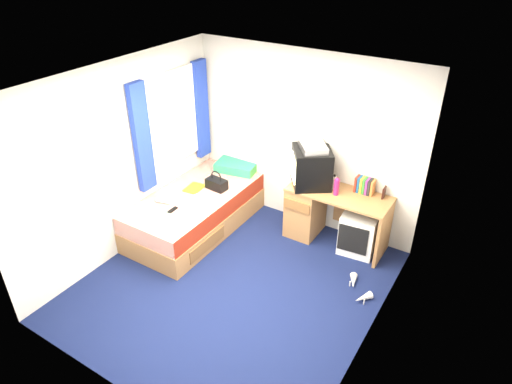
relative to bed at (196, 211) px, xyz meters
The scene contains 20 objects.
ground 1.33m from the bed, 32.46° to the right, with size 3.40×3.40×0.00m, color #0C1438.
room_shell 1.76m from the bed, 32.46° to the right, with size 3.40×3.40×3.40m.
bed is the anchor object (origin of this frame).
pillow 0.95m from the bed, 84.07° to the left, with size 0.58×0.37×0.13m, color teal.
desk 1.67m from the bed, 26.33° to the left, with size 1.30×0.55×0.75m.
storage_cube 2.20m from the bed, 18.98° to the left, with size 0.44×0.44×0.55m, color white.
crt_tv 1.70m from the bed, 28.74° to the left, with size 0.66×0.67×0.50m.
vcr 1.85m from the bed, 28.75° to the left, with size 0.42×0.30×0.08m, color #B1B0B3.
book_row 2.29m from the bed, 24.05° to the left, with size 0.24×0.13×0.20m.
picture_frame 2.50m from the bed, 21.93° to the left, with size 0.02×0.12×0.14m, color black.
pink_water_bottle 1.95m from the bed, 20.95° to the left, with size 0.07×0.07×0.21m, color #C81C5A.
aerosol_can 1.92m from the bed, 25.09° to the left, with size 0.05×0.05×0.18m, color white.
handbag 0.48m from the bed, 59.46° to the left, with size 0.30×0.19×0.27m.
towel 0.50m from the bed, 35.97° to the right, with size 0.33×0.27×0.11m, color white.
magazine 0.32m from the bed, 127.72° to the left, with size 0.21×0.28×0.01m, color #E6FC1C.
water_bottle 0.52m from the bed, 116.81° to the right, with size 0.07×0.07×0.20m, color white.
colour_swatch_fan 0.65m from the bed, 84.68° to the right, with size 0.22×0.06×0.01m, color gold.
remote_control 0.54m from the bed, 87.15° to the right, with size 0.05×0.16×0.02m, color black.
window_assembly 1.25m from the bed, 155.84° to the left, with size 0.11×1.42×1.40m.
white_heels 2.40m from the bed, ahead, with size 0.37×0.44×0.09m.
Camera 1 is at (2.40, -3.32, 3.65)m, focal length 32.00 mm.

